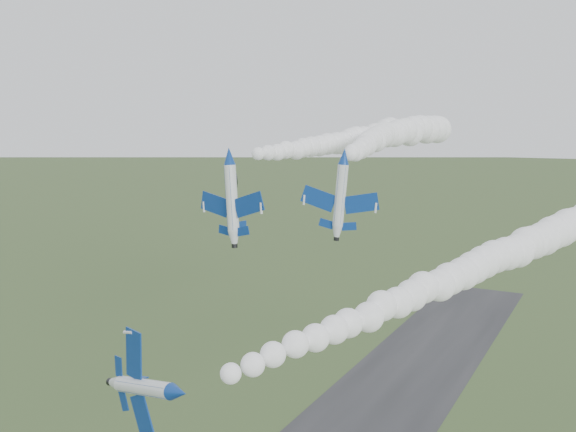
% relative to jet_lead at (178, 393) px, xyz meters
% --- Properties ---
extents(jet_lead, '(5.89, 11.68, 9.61)m').
position_rel_jet_lead_xyz_m(jet_lead, '(0.00, 0.00, 0.00)').
color(jet_lead, silver).
extents(smoke_trail_jet_lead, '(27.52, 74.90, 5.32)m').
position_rel_jet_lead_xyz_m(smoke_trail_jet_lead, '(13.57, 38.69, 3.21)').
color(smoke_trail_jet_lead, white).
extents(jet_pair_left, '(11.13, 13.14, 3.28)m').
position_rel_jet_lead_xyz_m(jet_pair_left, '(-16.13, 32.24, 16.49)').
color(jet_pair_left, silver).
extents(smoke_trail_jet_pair_left, '(16.60, 61.40, 5.54)m').
position_rel_jet_lead_xyz_m(smoke_trail_jet_pair_left, '(-10.01, 65.47, 18.11)').
color(smoke_trail_jet_pair_left, white).
extents(jet_pair_right, '(9.50, 11.14, 2.81)m').
position_rel_jet_lead_xyz_m(jet_pair_right, '(-0.36, 33.16, 16.77)').
color(jet_pair_right, silver).
extents(smoke_trail_jet_pair_right, '(17.66, 52.11, 4.94)m').
position_rel_jet_lead_xyz_m(smoke_trail_jet_pair_right, '(-6.93, 61.18, 18.07)').
color(smoke_trail_jet_pair_right, white).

